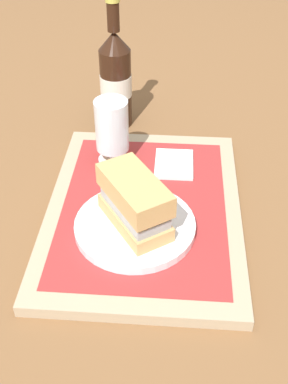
{
  "coord_description": "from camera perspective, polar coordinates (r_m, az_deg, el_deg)",
  "views": [
    {
      "loc": [
        -0.6,
        -0.04,
        0.55
      ],
      "look_at": [
        0.0,
        0.0,
        0.05
      ],
      "focal_mm": 44.98,
      "sensor_mm": 36.0,
      "label": 1
    }
  ],
  "objects": [
    {
      "name": "ground_plane",
      "position": [
        0.82,
        0.0,
        -2.71
      ],
      "size": [
        3.0,
        3.0,
        0.0
      ],
      "primitive_type": "plane",
      "color": "brown"
    },
    {
      "name": "tray",
      "position": [
        0.81,
        0.0,
        -2.19
      ],
      "size": [
        0.44,
        0.32,
        0.02
      ],
      "primitive_type": "cube",
      "color": "tan",
      "rests_on": "ground_plane"
    },
    {
      "name": "placemat",
      "position": [
        0.8,
        0.0,
        -1.62
      ],
      "size": [
        0.38,
        0.27,
        0.0
      ],
      "primitive_type": "cube",
      "color": "#9E2D2D",
      "rests_on": "tray"
    },
    {
      "name": "plate",
      "position": [
        0.76,
        -1.07,
        -4.04
      ],
      "size": [
        0.19,
        0.19,
        0.01
      ],
      "primitive_type": "cylinder",
      "color": "white",
      "rests_on": "placemat"
    },
    {
      "name": "sandwich",
      "position": [
        0.72,
        -1.25,
        -1.0
      ],
      "size": [
        0.14,
        0.13,
        0.08
      ],
      "rotation": [
        0.0,
        0.0,
        0.59
      ],
      "color": "tan",
      "rests_on": "plate"
    },
    {
      "name": "beer_glass",
      "position": [
        0.86,
        -3.83,
        7.51
      ],
      "size": [
        0.06,
        0.06,
        0.12
      ],
      "color": "silver",
      "rests_on": "placemat"
    },
    {
      "name": "napkin_folded",
      "position": [
        0.89,
        3.58,
        3.34
      ],
      "size": [
        0.09,
        0.07,
        0.01
      ],
      "primitive_type": "cube",
      "color": "white",
      "rests_on": "placemat"
    },
    {
      "name": "beer_bottle",
      "position": [
        1.01,
        -3.38,
        13.27
      ],
      "size": [
        0.07,
        0.07,
        0.27
      ],
      "color": "black",
      "rests_on": "ground_plane"
    }
  ]
}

